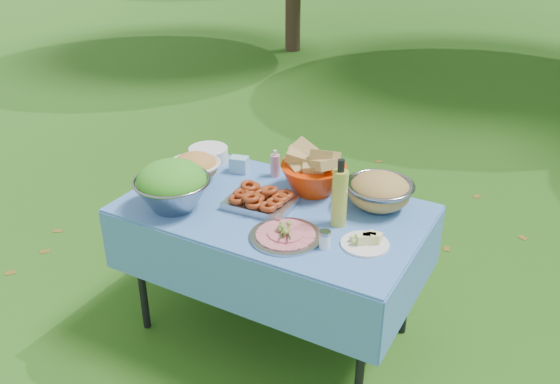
# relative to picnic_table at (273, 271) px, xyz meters

# --- Properties ---
(ground) EXTENTS (80.00, 80.00, 0.00)m
(ground) POSITION_rel_picnic_table_xyz_m (0.00, 0.00, -0.38)
(ground) COLOR black
(ground) RESTS_ON ground
(picnic_table) EXTENTS (1.46, 0.86, 0.76)m
(picnic_table) POSITION_rel_picnic_table_xyz_m (0.00, 0.00, 0.00)
(picnic_table) COLOR #84C0FD
(picnic_table) RESTS_ON ground
(salad_bowl) EXTENTS (0.41, 0.41, 0.24)m
(salad_bowl) POSITION_rel_picnic_table_xyz_m (-0.42, -0.24, 0.50)
(salad_bowl) COLOR gray
(salad_bowl) RESTS_ON picnic_table
(pasta_bowl_white) EXTENTS (0.34, 0.34, 0.15)m
(pasta_bowl_white) POSITION_rel_picnic_table_xyz_m (-0.51, 0.07, 0.46)
(pasta_bowl_white) COLOR silver
(pasta_bowl_white) RESTS_ON picnic_table
(plate_stack) EXTENTS (0.27, 0.27, 0.08)m
(plate_stack) POSITION_rel_picnic_table_xyz_m (-0.59, 0.30, 0.42)
(plate_stack) COLOR silver
(plate_stack) RESTS_ON picnic_table
(wipes_box) EXTENTS (0.11, 0.09, 0.09)m
(wipes_box) POSITION_rel_picnic_table_xyz_m (-0.36, 0.26, 0.42)
(wipes_box) COLOR #90C6E1
(wipes_box) RESTS_ON picnic_table
(sanitizer_bottle) EXTENTS (0.07, 0.07, 0.15)m
(sanitizer_bottle) POSITION_rel_picnic_table_xyz_m (-0.17, 0.31, 0.46)
(sanitizer_bottle) COLOR #D38591
(sanitizer_bottle) RESTS_ON picnic_table
(bread_bowl) EXTENTS (0.39, 0.39, 0.22)m
(bread_bowl) POSITION_rel_picnic_table_xyz_m (0.09, 0.25, 0.49)
(bread_bowl) COLOR red
(bread_bowl) RESTS_ON picnic_table
(pasta_bowl_steel) EXTENTS (0.42, 0.42, 0.18)m
(pasta_bowl_steel) POSITION_rel_picnic_table_xyz_m (0.45, 0.25, 0.47)
(pasta_bowl_steel) COLOR gray
(pasta_bowl_steel) RESTS_ON picnic_table
(fried_tray) EXTENTS (0.34, 0.25, 0.08)m
(fried_tray) POSITION_rel_picnic_table_xyz_m (-0.06, -0.02, 0.42)
(fried_tray) COLOR #A6A7AA
(fried_tray) RESTS_ON picnic_table
(charcuterie_platter) EXTENTS (0.35, 0.35, 0.07)m
(charcuterie_platter) POSITION_rel_picnic_table_xyz_m (0.19, -0.21, 0.42)
(charcuterie_platter) COLOR #9EA0A5
(charcuterie_platter) RESTS_ON picnic_table
(oil_bottle) EXTENTS (0.09, 0.09, 0.33)m
(oil_bottle) POSITION_rel_picnic_table_xyz_m (0.34, 0.01, 0.54)
(oil_bottle) COLOR #ADB03B
(oil_bottle) RESTS_ON picnic_table
(cheese_plate) EXTENTS (0.28, 0.28, 0.06)m
(cheese_plate) POSITION_rel_picnic_table_xyz_m (0.52, -0.10, 0.41)
(cheese_plate) COLOR silver
(cheese_plate) RESTS_ON picnic_table
(shaker) EXTENTS (0.05, 0.05, 0.08)m
(shaker) POSITION_rel_picnic_table_xyz_m (0.37, -0.21, 0.42)
(shaker) COLOR white
(shaker) RESTS_ON picnic_table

